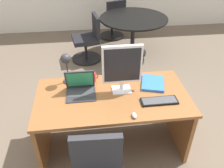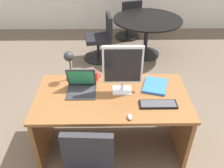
{
  "view_description": "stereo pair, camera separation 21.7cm",
  "coord_description": "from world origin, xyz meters",
  "px_view_note": "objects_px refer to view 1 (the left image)",
  "views": [
    {
      "loc": [
        -0.24,
        -1.93,
        2.25
      ],
      "look_at": [
        0.0,
        0.04,
        0.88
      ],
      "focal_mm": 37.74,
      "sensor_mm": 36.0,
      "label": 1
    },
    {
      "loc": [
        -0.03,
        -1.94,
        2.25
      ],
      "look_at": [
        0.0,
        0.04,
        0.88
      ],
      "focal_mm": 37.74,
      "sensor_mm": 36.0,
      "label": 2
    }
  ],
  "objects_px": {
    "meeting_chair_near": "(113,23)",
    "coffee_mug": "(92,77)",
    "monitor": "(122,66)",
    "keyboard": "(159,101)",
    "desk_lamp": "(66,62)",
    "mouse": "(134,115)",
    "meeting_chair_far": "(88,42)",
    "desk": "(112,109)",
    "book": "(153,83)",
    "meeting_table": "(133,27)",
    "laptop": "(80,86)"
  },
  "relations": [
    {
      "from": "keyboard",
      "to": "book",
      "type": "distance_m",
      "value": 0.31
    },
    {
      "from": "meeting_table",
      "to": "monitor",
      "type": "bearing_deg",
      "value": -104.65
    },
    {
      "from": "desk_lamp",
      "to": "book",
      "type": "xyz_separation_m",
      "value": [
        0.93,
        -0.14,
        -0.25
      ]
    },
    {
      "from": "desk_lamp",
      "to": "coffee_mug",
      "type": "height_order",
      "value": "desk_lamp"
    },
    {
      "from": "laptop",
      "to": "coffee_mug",
      "type": "xyz_separation_m",
      "value": [
        0.13,
        0.18,
        -0.02
      ]
    },
    {
      "from": "keyboard",
      "to": "meeting_chair_near",
      "type": "bearing_deg",
      "value": 90.67
    },
    {
      "from": "desk_lamp",
      "to": "meeting_chair_far",
      "type": "xyz_separation_m",
      "value": [
        0.27,
        1.92,
        -0.66
      ]
    },
    {
      "from": "desk_lamp",
      "to": "meeting_table",
      "type": "bearing_deg",
      "value": 60.5
    },
    {
      "from": "meeting_chair_near",
      "to": "meeting_chair_far",
      "type": "bearing_deg",
      "value": -121.64
    },
    {
      "from": "monitor",
      "to": "coffee_mug",
      "type": "xyz_separation_m",
      "value": [
        -0.3,
        0.21,
        -0.24
      ]
    },
    {
      "from": "mouse",
      "to": "desk",
      "type": "bearing_deg",
      "value": 112.07
    },
    {
      "from": "laptop",
      "to": "desk_lamp",
      "type": "relative_size",
      "value": 0.84
    },
    {
      "from": "book",
      "to": "meeting_chair_far",
      "type": "relative_size",
      "value": 0.41
    },
    {
      "from": "mouse",
      "to": "book",
      "type": "distance_m",
      "value": 0.59
    },
    {
      "from": "meeting_chair_near",
      "to": "meeting_chair_far",
      "type": "xyz_separation_m",
      "value": [
        -0.6,
        -0.97,
        0.01
      ]
    },
    {
      "from": "book",
      "to": "meeting_chair_near",
      "type": "bearing_deg",
      "value": 91.1
    },
    {
      "from": "laptop",
      "to": "meeting_table",
      "type": "height_order",
      "value": "laptop"
    },
    {
      "from": "meeting_chair_far",
      "to": "monitor",
      "type": "bearing_deg",
      "value": -82.19
    },
    {
      "from": "meeting_chair_near",
      "to": "desk_lamp",
      "type": "bearing_deg",
      "value": -106.84
    },
    {
      "from": "laptop",
      "to": "mouse",
      "type": "bearing_deg",
      "value": -43.42
    },
    {
      "from": "mouse",
      "to": "coffee_mug",
      "type": "height_order",
      "value": "coffee_mug"
    },
    {
      "from": "laptop",
      "to": "keyboard",
      "type": "distance_m",
      "value": 0.83
    },
    {
      "from": "coffee_mug",
      "to": "meeting_table",
      "type": "xyz_separation_m",
      "value": [
        0.89,
        2.05,
        -0.23
      ]
    },
    {
      "from": "desk_lamp",
      "to": "meeting_chair_far",
      "type": "height_order",
      "value": "desk_lamp"
    },
    {
      "from": "meeting_chair_near",
      "to": "coffee_mug",
      "type": "bearing_deg",
      "value": -101.85
    },
    {
      "from": "monitor",
      "to": "keyboard",
      "type": "distance_m",
      "value": 0.51
    },
    {
      "from": "laptop",
      "to": "meeting_table",
      "type": "xyz_separation_m",
      "value": [
        1.02,
        2.23,
        -0.26
      ]
    },
    {
      "from": "book",
      "to": "coffee_mug",
      "type": "distance_m",
      "value": 0.68
    },
    {
      "from": "laptop",
      "to": "meeting_chair_far",
      "type": "xyz_separation_m",
      "value": [
        0.14,
        2.1,
        -0.47
      ]
    },
    {
      "from": "coffee_mug",
      "to": "meeting_chair_far",
      "type": "height_order",
      "value": "same"
    },
    {
      "from": "laptop",
      "to": "keyboard",
      "type": "height_order",
      "value": "laptop"
    },
    {
      "from": "book",
      "to": "laptop",
      "type": "bearing_deg",
      "value": -177.17
    },
    {
      "from": "meeting_chair_far",
      "to": "keyboard",
      "type": "bearing_deg",
      "value": -74.94
    },
    {
      "from": "desk",
      "to": "monitor",
      "type": "bearing_deg",
      "value": 16.91
    },
    {
      "from": "keyboard",
      "to": "desk_lamp",
      "type": "relative_size",
      "value": 1.02
    },
    {
      "from": "desk",
      "to": "keyboard",
      "type": "bearing_deg",
      "value": -24.75
    },
    {
      "from": "laptop",
      "to": "book",
      "type": "relative_size",
      "value": 0.86
    },
    {
      "from": "desk",
      "to": "desk_lamp",
      "type": "distance_m",
      "value": 0.72
    },
    {
      "from": "keyboard",
      "to": "desk_lamp",
      "type": "height_order",
      "value": "desk_lamp"
    },
    {
      "from": "keyboard",
      "to": "meeting_chair_near",
      "type": "relative_size",
      "value": 0.42
    },
    {
      "from": "desk_lamp",
      "to": "meeting_chair_near",
      "type": "xyz_separation_m",
      "value": [
        0.87,
        2.89,
        -0.67
      ]
    },
    {
      "from": "coffee_mug",
      "to": "meeting_chair_near",
      "type": "bearing_deg",
      "value": 78.15
    },
    {
      "from": "mouse",
      "to": "coffee_mug",
      "type": "distance_m",
      "value": 0.73
    },
    {
      "from": "coffee_mug",
      "to": "mouse",
      "type": "bearing_deg",
      "value": -61.22
    },
    {
      "from": "desk",
      "to": "meeting_table",
      "type": "relative_size",
      "value": 1.24
    },
    {
      "from": "laptop",
      "to": "keyboard",
      "type": "relative_size",
      "value": 0.82
    },
    {
      "from": "monitor",
      "to": "meeting_chair_near",
      "type": "relative_size",
      "value": 0.59
    },
    {
      "from": "mouse",
      "to": "desk_lamp",
      "type": "height_order",
      "value": "desk_lamp"
    },
    {
      "from": "mouse",
      "to": "meeting_table",
      "type": "height_order",
      "value": "mouse"
    },
    {
      "from": "keyboard",
      "to": "desk",
      "type": "bearing_deg",
      "value": 155.25
    }
  ]
}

